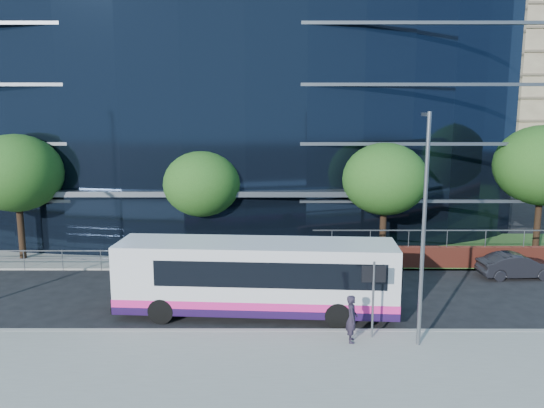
{
  "coord_description": "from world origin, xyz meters",
  "views": [
    {
      "loc": [
        0.96,
        -19.55,
        8.12
      ],
      "look_at": [
        0.88,
        8.0,
        3.34
      ],
      "focal_mm": 35.0,
      "sensor_mm": 36.0,
      "label": 1
    }
  ],
  "objects_px": {
    "tree_far_d": "(542,165)",
    "city_bus": "(259,277)",
    "parked_car": "(517,266)",
    "tree_dist_e": "(479,145)",
    "pedestrian": "(352,319)",
    "tree_far_b": "(202,184)",
    "streetlight_east": "(424,224)",
    "street_sign": "(374,284)",
    "tree_far_c": "(385,179)",
    "tree_far_a": "(16,173)"
  },
  "relations": [
    {
      "from": "tree_far_b",
      "to": "tree_dist_e",
      "type": "distance_m",
      "value": 40.74
    },
    {
      "from": "tree_far_c",
      "to": "pedestrian",
      "type": "relative_size",
      "value": 3.83
    },
    {
      "from": "tree_far_d",
      "to": "parked_car",
      "type": "xyz_separation_m",
      "value": [
        -2.96,
        -4.16,
        -4.57
      ]
    },
    {
      "from": "tree_dist_e",
      "to": "tree_far_d",
      "type": "bearing_deg",
      "value": -104.93
    },
    {
      "from": "tree_far_a",
      "to": "street_sign",
      "type": "bearing_deg",
      "value": -31.17
    },
    {
      "from": "street_sign",
      "to": "city_bus",
      "type": "height_order",
      "value": "city_bus"
    },
    {
      "from": "tree_dist_e",
      "to": "city_bus",
      "type": "relative_size",
      "value": 0.58
    },
    {
      "from": "tree_far_d",
      "to": "parked_car",
      "type": "relative_size",
      "value": 1.99
    },
    {
      "from": "parked_car",
      "to": "pedestrian",
      "type": "distance_m",
      "value": 12.18
    },
    {
      "from": "tree_far_a",
      "to": "streetlight_east",
      "type": "xyz_separation_m",
      "value": [
        19.0,
        -11.17,
        -0.42
      ]
    },
    {
      "from": "tree_dist_e",
      "to": "pedestrian",
      "type": "relative_size",
      "value": 3.83
    },
    {
      "from": "tree_far_a",
      "to": "streetlight_east",
      "type": "height_order",
      "value": "streetlight_east"
    },
    {
      "from": "streetlight_east",
      "to": "tree_far_c",
      "type": "bearing_deg",
      "value": 84.89
    },
    {
      "from": "tree_dist_e",
      "to": "streetlight_east",
      "type": "distance_m",
      "value": 45.85
    },
    {
      "from": "tree_far_c",
      "to": "tree_dist_e",
      "type": "xyz_separation_m",
      "value": [
        17.0,
        31.0,
        0.0
      ]
    },
    {
      "from": "street_sign",
      "to": "tree_far_a",
      "type": "bearing_deg",
      "value": 148.83
    },
    {
      "from": "tree_far_a",
      "to": "tree_dist_e",
      "type": "bearing_deg",
      "value": 39.96
    },
    {
      "from": "parked_car",
      "to": "streetlight_east",
      "type": "bearing_deg",
      "value": 134.85
    },
    {
      "from": "parked_car",
      "to": "pedestrian",
      "type": "height_order",
      "value": "pedestrian"
    },
    {
      "from": "tree_far_d",
      "to": "city_bus",
      "type": "xyz_separation_m",
      "value": [
        -15.63,
        -9.09,
        -3.59
      ]
    },
    {
      "from": "tree_far_b",
      "to": "streetlight_east",
      "type": "xyz_separation_m",
      "value": [
        9.0,
        -11.67,
        0.23
      ]
    },
    {
      "from": "tree_far_b",
      "to": "city_bus",
      "type": "relative_size",
      "value": 0.54
    },
    {
      "from": "street_sign",
      "to": "tree_dist_e",
      "type": "xyz_separation_m",
      "value": [
        19.5,
        41.59,
        2.39
      ]
    },
    {
      "from": "tree_far_a",
      "to": "tree_far_c",
      "type": "bearing_deg",
      "value": 0.0
    },
    {
      "from": "tree_far_c",
      "to": "parked_car",
      "type": "bearing_deg",
      "value": -27.64
    },
    {
      "from": "tree_far_c",
      "to": "pedestrian",
      "type": "xyz_separation_m",
      "value": [
        -3.3,
        -10.98,
        -3.53
      ]
    },
    {
      "from": "tree_far_a",
      "to": "tree_dist_e",
      "type": "distance_m",
      "value": 48.27
    },
    {
      "from": "tree_far_b",
      "to": "city_bus",
      "type": "height_order",
      "value": "tree_far_b"
    },
    {
      "from": "tree_far_d",
      "to": "streetlight_east",
      "type": "bearing_deg",
      "value": -129.4
    },
    {
      "from": "tree_dist_e",
      "to": "streetlight_east",
      "type": "height_order",
      "value": "streetlight_east"
    },
    {
      "from": "street_sign",
      "to": "tree_dist_e",
      "type": "relative_size",
      "value": 0.43
    },
    {
      "from": "tree_far_a",
      "to": "tree_far_d",
      "type": "relative_size",
      "value": 0.94
    },
    {
      "from": "tree_far_a",
      "to": "tree_far_b",
      "type": "distance_m",
      "value": 10.03
    },
    {
      "from": "city_bus",
      "to": "pedestrian",
      "type": "bearing_deg",
      "value": -37.27
    },
    {
      "from": "tree_far_c",
      "to": "tree_dist_e",
      "type": "distance_m",
      "value": 35.36
    },
    {
      "from": "street_sign",
      "to": "parked_car",
      "type": "bearing_deg",
      "value": 40.98
    },
    {
      "from": "tree_dist_e",
      "to": "parked_car",
      "type": "distance_m",
      "value": 36.09
    },
    {
      "from": "streetlight_east",
      "to": "city_bus",
      "type": "relative_size",
      "value": 0.71
    },
    {
      "from": "tree_far_c",
      "to": "streetlight_east",
      "type": "height_order",
      "value": "streetlight_east"
    },
    {
      "from": "tree_far_d",
      "to": "tree_dist_e",
      "type": "distance_m",
      "value": 31.06
    },
    {
      "from": "tree_far_d",
      "to": "tree_dist_e",
      "type": "xyz_separation_m",
      "value": [
        8.0,
        30.0,
        -0.65
      ]
    },
    {
      "from": "street_sign",
      "to": "tree_dist_e",
      "type": "height_order",
      "value": "tree_dist_e"
    },
    {
      "from": "street_sign",
      "to": "pedestrian",
      "type": "xyz_separation_m",
      "value": [
        -0.8,
        -0.39,
        -1.15
      ]
    },
    {
      "from": "city_bus",
      "to": "pedestrian",
      "type": "xyz_separation_m",
      "value": [
        3.33,
        -2.89,
        -0.6
      ]
    },
    {
      "from": "street_sign",
      "to": "tree_far_d",
      "type": "height_order",
      "value": "tree_far_d"
    },
    {
      "from": "tree_far_d",
      "to": "pedestrian",
      "type": "distance_m",
      "value": 17.67
    },
    {
      "from": "city_bus",
      "to": "parked_car",
      "type": "bearing_deg",
      "value": 24.88
    },
    {
      "from": "street_sign",
      "to": "streetlight_east",
      "type": "height_order",
      "value": "streetlight_east"
    },
    {
      "from": "tree_far_b",
      "to": "tree_far_c",
      "type": "xyz_separation_m",
      "value": [
        10.0,
        -0.5,
        0.33
      ]
    },
    {
      "from": "tree_dist_e",
      "to": "city_bus",
      "type": "height_order",
      "value": "tree_dist_e"
    }
  ]
}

